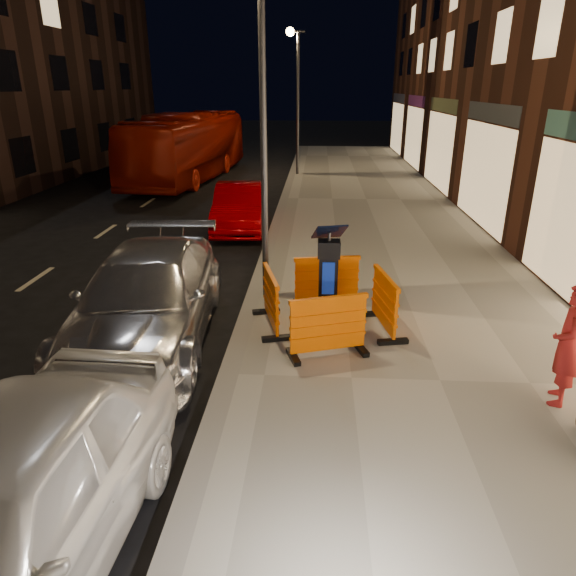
# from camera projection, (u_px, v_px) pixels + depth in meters

# --- Properties ---
(ground_plane) EXTENTS (120.00, 120.00, 0.00)m
(ground_plane) POSITION_uv_depth(u_px,v_px,m) (229.00, 383.00, 7.42)
(ground_plane) COLOR black
(ground_plane) RESTS_ON ground
(sidewalk) EXTENTS (6.00, 60.00, 0.15)m
(sidewalk) POSITION_uv_depth(u_px,v_px,m) (439.00, 385.00, 7.23)
(sidewalk) COLOR gray
(sidewalk) RESTS_ON ground
(kerb) EXTENTS (0.30, 60.00, 0.15)m
(kerb) POSITION_uv_depth(u_px,v_px,m) (229.00, 378.00, 7.39)
(kerb) COLOR slate
(kerb) RESTS_ON ground
(parking_kiosk) EXTENTS (0.65, 0.65, 1.72)m
(parking_kiosk) POSITION_uv_depth(u_px,v_px,m) (328.00, 280.00, 8.46)
(parking_kiosk) COLOR black
(parking_kiosk) RESTS_ON sidewalk
(barrier_front) EXTENTS (1.33, 0.86, 0.96)m
(barrier_front) POSITION_uv_depth(u_px,v_px,m) (328.00, 326.00, 7.72)
(barrier_front) COLOR #F66100
(barrier_front) RESTS_ON sidewalk
(barrier_back) EXTENTS (1.30, 0.71, 0.96)m
(barrier_back) POSITION_uv_depth(u_px,v_px,m) (327.00, 281.00, 9.48)
(barrier_back) COLOR #F66100
(barrier_back) RESTS_ON sidewalk
(barrier_kerbside) EXTENTS (0.81, 1.32, 0.96)m
(barrier_kerbside) POSITION_uv_depth(u_px,v_px,m) (271.00, 300.00, 8.65)
(barrier_kerbside) COLOR #F66100
(barrier_kerbside) RESTS_ON sidewalk
(barrier_bldgside) EXTENTS (0.73, 1.31, 0.96)m
(barrier_bldgside) POSITION_uv_depth(u_px,v_px,m) (384.00, 303.00, 8.55)
(barrier_bldgside) COLOR #F66100
(barrier_bldgside) RESTS_ON sidewalk
(car_silver) EXTENTS (2.47, 5.26, 1.49)m
(car_silver) POSITION_uv_depth(u_px,v_px,m) (152.00, 338.00, 8.72)
(car_silver) COLOR silver
(car_silver) RESTS_ON ground
(car_red) EXTENTS (1.69, 4.09, 1.32)m
(car_red) POSITION_uv_depth(u_px,v_px,m) (240.00, 229.00, 15.42)
(car_red) COLOR #A40106
(car_red) RESTS_ON ground
(bus_doubledecker) EXTENTS (3.44, 10.64, 2.91)m
(bus_doubledecker) POSITION_uv_depth(u_px,v_px,m) (191.00, 179.00, 23.53)
(bus_doubledecker) COLOR #921102
(bus_doubledecker) RESTS_ON ground
(man) EXTENTS (0.58, 0.70, 1.64)m
(man) POSITION_uv_depth(u_px,v_px,m) (568.00, 345.00, 6.44)
(man) COLOR #A31D1B
(man) RESTS_ON sidewalk
(street_lamp_mid) EXTENTS (0.12, 0.12, 6.00)m
(street_lamp_mid) POSITION_uv_depth(u_px,v_px,m) (263.00, 138.00, 9.03)
(street_lamp_mid) COLOR #3F3F44
(street_lamp_mid) RESTS_ON sidewalk
(street_lamp_far) EXTENTS (0.12, 0.12, 6.00)m
(street_lamp_far) POSITION_uv_depth(u_px,v_px,m) (298.00, 106.00, 22.96)
(street_lamp_far) COLOR #3F3F44
(street_lamp_far) RESTS_ON sidewalk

